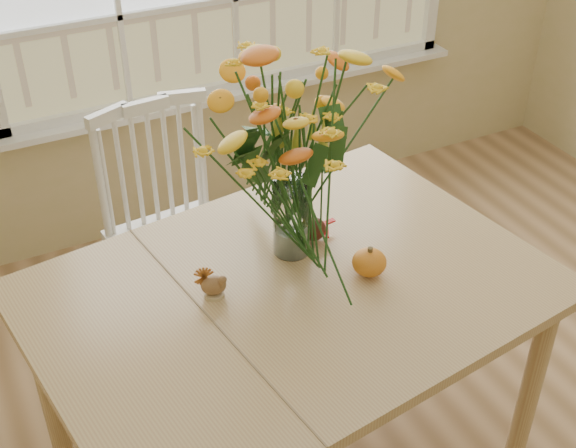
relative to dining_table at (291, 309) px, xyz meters
name	(u,v)px	position (x,y,z in m)	size (l,w,h in m)	color
dining_table	(291,309)	(0.00, 0.00, 0.00)	(1.68, 1.31, 0.83)	tan
windsor_chair	(168,219)	(-0.12, 0.87, -0.16)	(0.51, 0.49, 1.03)	white
flower_vase	(292,143)	(0.08, 0.16, 0.49)	(0.56, 0.56, 0.66)	white
pumpkin	(369,263)	(0.24, -0.06, 0.13)	(0.11, 0.11, 0.08)	orange
turkey_figurine	(214,285)	(-0.23, 0.06, 0.13)	(0.09, 0.08, 0.10)	#CCB78C
dark_gourd	(313,230)	(0.17, 0.18, 0.13)	(0.13, 0.11, 0.08)	#38160F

